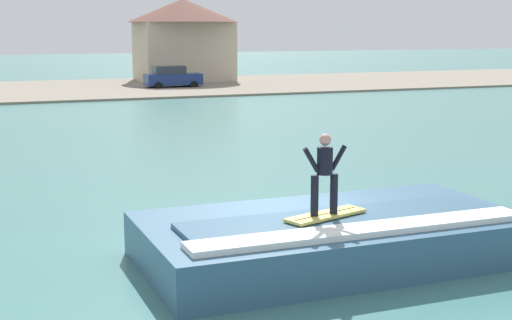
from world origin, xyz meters
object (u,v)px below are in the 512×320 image
wave_crest (333,237)px  surfboard (326,215)px  surfer (325,170)px  car_far_shore (172,77)px  house_gabled_white (183,34)px

wave_crest → surfboard: surfboard is taller
surfer → car_far_shore: bearing=78.4°
wave_crest → surfboard: (-0.34, -0.30, 0.58)m
surfboard → car_far_shore: car_far_shore is taller
surfboard → house_gabled_white: house_gabled_white is taller
car_far_shore → wave_crest: bearing=-101.2°
surfboard → house_gabled_white: bearing=76.7°
car_far_shore → house_gabled_white: size_ratio=0.45×
car_far_shore → house_gabled_white: (3.06, 7.06, 3.36)m
surfer → surfboard: bearing=39.9°
surfboard → house_gabled_white: 53.62m
surfer → car_far_shore: size_ratio=0.37×
surfer → house_gabled_white: (12.34, 52.16, 2.28)m
surfboard → car_far_shore: 45.97m
wave_crest → car_far_shore: bearing=78.8°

